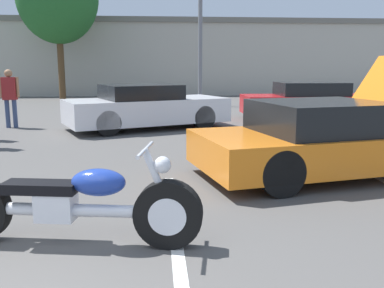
{
  "coord_description": "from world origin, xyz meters",
  "views": [
    {
      "loc": [
        1.65,
        -2.22,
        1.7
      ],
      "look_at": [
        2.06,
        2.67,
        0.8
      ],
      "focal_mm": 40.0,
      "sensor_mm": 36.0,
      "label": 1
    }
  ],
  "objects_px": {
    "motorcycle": "(70,204)",
    "show_car_hood_open": "(329,139)",
    "parked_car_right_row": "(315,101)",
    "spectator_by_show_car": "(10,94)",
    "parked_car_mid_right_row": "(146,107)"
  },
  "relations": [
    {
      "from": "parked_car_right_row",
      "to": "spectator_by_show_car",
      "type": "distance_m",
      "value": 9.2
    },
    {
      "from": "show_car_hood_open",
      "to": "spectator_by_show_car",
      "type": "xyz_separation_m",
      "value": [
        -6.71,
        5.79,
        0.38
      ]
    },
    {
      "from": "spectator_by_show_car",
      "to": "motorcycle",
      "type": "bearing_deg",
      "value": -68.77
    },
    {
      "from": "show_car_hood_open",
      "to": "parked_car_mid_right_row",
      "type": "relative_size",
      "value": 0.94
    },
    {
      "from": "show_car_hood_open",
      "to": "parked_car_right_row",
      "type": "bearing_deg",
      "value": 58.89
    },
    {
      "from": "spectator_by_show_car",
      "to": "parked_car_mid_right_row",
      "type": "bearing_deg",
      "value": -6.95
    },
    {
      "from": "parked_car_right_row",
      "to": "spectator_by_show_car",
      "type": "bearing_deg",
      "value": -171.56
    },
    {
      "from": "show_car_hood_open",
      "to": "parked_car_mid_right_row",
      "type": "xyz_separation_m",
      "value": [
        -2.98,
        5.34,
        0.02
      ]
    },
    {
      "from": "motorcycle",
      "to": "show_car_hood_open",
      "type": "xyz_separation_m",
      "value": [
        3.53,
        2.41,
        0.17
      ]
    },
    {
      "from": "parked_car_mid_right_row",
      "to": "motorcycle",
      "type": "bearing_deg",
      "value": -116.26
    },
    {
      "from": "motorcycle",
      "to": "spectator_by_show_car",
      "type": "xyz_separation_m",
      "value": [
        -3.19,
        8.2,
        0.55
      ]
    },
    {
      "from": "parked_car_right_row",
      "to": "spectator_by_show_car",
      "type": "relative_size",
      "value": 2.92
    },
    {
      "from": "show_car_hood_open",
      "to": "parked_car_right_row",
      "type": "height_order",
      "value": "show_car_hood_open"
    },
    {
      "from": "show_car_hood_open",
      "to": "parked_car_right_row",
      "type": "xyz_separation_m",
      "value": [
        2.4,
        7.02,
        0.0
      ]
    },
    {
      "from": "motorcycle",
      "to": "spectator_by_show_car",
      "type": "height_order",
      "value": "spectator_by_show_car"
    }
  ]
}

